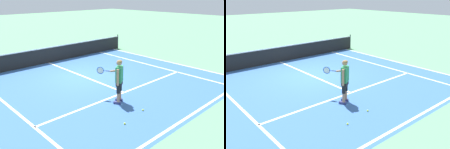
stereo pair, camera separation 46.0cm
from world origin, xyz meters
TOP-DOWN VIEW (x-y plane):
  - ground_plane at (0.00, 0.00)m, footprint 80.00×80.00m
  - court_inner_surface at (0.00, -1.24)m, footprint 10.98×9.81m
  - line_baseline at (0.00, -5.95)m, footprint 10.98×0.10m
  - line_service at (0.00, -2.94)m, footprint 8.23×0.10m
  - line_centre_service at (0.00, 0.26)m, footprint 0.10×6.40m
  - line_singles_left at (-4.12, -1.24)m, footprint 0.10×9.41m
  - line_singles_right at (4.12, -1.24)m, footprint 0.10×9.41m
  - line_doubles_right at (5.49, -1.24)m, footprint 0.10×9.41m
  - tennis_net at (0.00, 3.46)m, footprint 11.96×0.08m
  - tennis_player at (-0.87, -3.46)m, footprint 0.55×1.22m
  - tennis_ball_near_feet at (-0.73, -4.58)m, footprint 0.07×0.07m
  - tennis_ball_by_baseline at (-1.91, -4.79)m, footprint 0.07×0.07m

SIDE VIEW (x-z plane):
  - ground_plane at x=0.00m, z-range 0.00..0.00m
  - court_inner_surface at x=0.00m, z-range 0.00..0.00m
  - line_baseline at x=0.00m, z-range 0.00..0.01m
  - line_service at x=0.00m, z-range 0.00..0.01m
  - line_centre_service at x=0.00m, z-range 0.00..0.01m
  - line_singles_left at x=-4.12m, z-range 0.00..0.01m
  - line_singles_right at x=4.12m, z-range 0.00..0.01m
  - line_doubles_right at x=5.49m, z-range 0.00..0.01m
  - tennis_ball_near_feet at x=-0.73m, z-range 0.00..0.07m
  - tennis_ball_by_baseline at x=-1.91m, z-range 0.00..0.07m
  - tennis_net at x=0.00m, z-range -0.04..1.03m
  - tennis_player at x=-0.87m, z-range 0.13..1.85m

